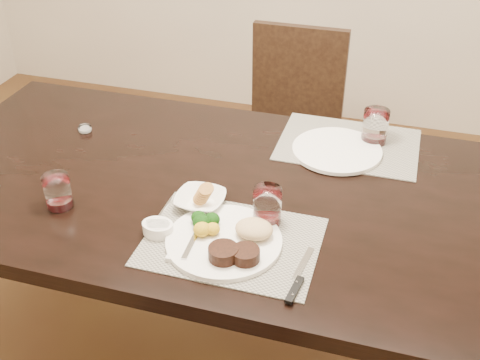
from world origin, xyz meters
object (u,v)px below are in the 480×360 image
(dinner_plate, at_px, (229,240))
(far_plate, at_px, (337,150))
(chair_far, at_px, (291,120))
(wine_glass_near, at_px, (267,208))
(cracker_bowl, at_px, (200,200))
(steak_knife, at_px, (297,283))

(dinner_plate, xyz_separation_m, far_plate, (0.20, 0.55, -0.01))
(chair_far, distance_m, wine_glass_near, 1.13)
(cracker_bowl, bearing_deg, chair_far, 87.56)
(dinner_plate, bearing_deg, far_plate, 45.63)
(chair_far, xyz_separation_m, far_plate, (0.28, -0.64, 0.26))
(steak_knife, distance_m, far_plate, 0.65)
(steak_knife, bearing_deg, cracker_bowl, 151.58)
(chair_far, bearing_deg, wine_glass_near, -81.68)
(wine_glass_near, bearing_deg, far_plate, 73.57)
(chair_far, bearing_deg, far_plate, -66.23)
(dinner_plate, height_order, far_plate, dinner_plate)
(dinner_plate, xyz_separation_m, wine_glass_near, (0.07, 0.13, 0.03))
(dinner_plate, bearing_deg, steak_knife, -50.08)
(chair_far, distance_m, dinner_plate, 1.23)
(dinner_plate, distance_m, far_plate, 0.59)
(dinner_plate, distance_m, cracker_bowl, 0.20)
(chair_far, bearing_deg, steak_knife, -77.40)
(dinner_plate, bearing_deg, wine_glass_near, 35.75)
(steak_knife, relative_size, wine_glass_near, 2.01)
(chair_far, relative_size, wine_glass_near, 8.34)
(cracker_bowl, xyz_separation_m, wine_glass_near, (0.20, -0.02, 0.03))
(wine_glass_near, height_order, far_plate, wine_glass_near)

